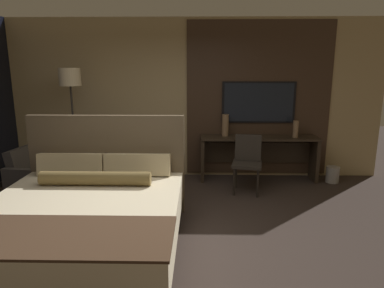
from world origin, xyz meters
name	(u,v)px	position (x,y,z in m)	size (l,w,h in m)	color
ground_plane	(167,244)	(0.00, 0.00, 0.00)	(16.00, 16.00, 0.00)	#332823
wall_back_tv_panel	(191,99)	(0.20, 2.59, 1.40)	(7.20, 0.09, 2.80)	tan
bed	(85,220)	(-0.88, -0.12, 0.34)	(2.09, 2.27, 1.35)	#33281E
desk	(258,150)	(1.41, 2.35, 0.53)	(2.03, 0.45, 0.78)	#2D2319
tv	(259,102)	(1.41, 2.52, 1.36)	(1.29, 0.04, 0.72)	black
desk_chair	(247,158)	(1.13, 1.75, 0.55)	(0.52, 0.52, 0.91)	#28231E
armchair_by_window	(40,180)	(-2.09, 1.41, 0.26)	(0.85, 0.87, 0.77)	#47423D
floor_lamp	(71,87)	(-1.70, 1.96, 1.65)	(0.34, 0.34, 1.95)	#282623
vase_tall	(225,125)	(0.82, 2.38, 0.97)	(0.12, 0.12, 0.38)	#846647
vase_short	(296,129)	(2.01, 2.26, 0.93)	(0.09, 0.09, 0.29)	#846647
waste_bin	(332,174)	(2.68, 2.19, 0.14)	(0.22, 0.22, 0.28)	gray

